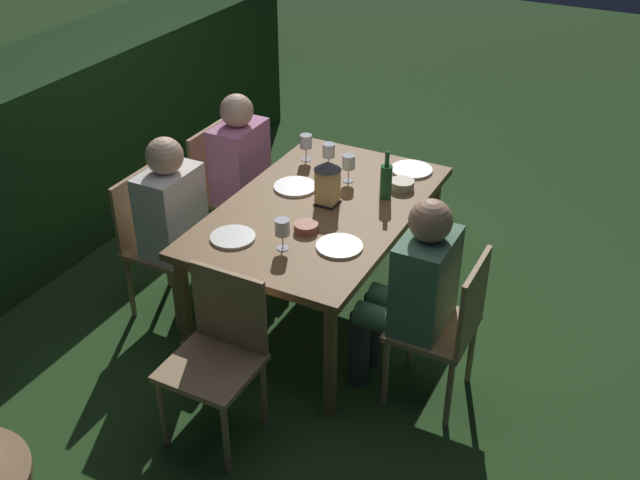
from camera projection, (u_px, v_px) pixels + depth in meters
ground_plane at (320, 312)px, 4.63m from camera, size 16.00×16.00×0.00m
dining_table at (320, 215)px, 4.26m from camera, size 1.62×1.01×0.74m
chair_side_right_b at (225, 186)px, 4.99m from camera, size 0.42×0.40×0.87m
person_in_pink at (249, 172)px, 4.84m from camera, size 0.38×0.47×1.15m
chair_side_right_a at (157, 237)px, 4.44m from camera, size 0.42×0.40×0.87m
person_in_cream at (181, 223)px, 4.29m from camera, size 0.38×0.47×1.15m
chair_side_left_a at (447, 324)px, 3.75m from camera, size 0.42×0.40×0.87m
person_in_green at (412, 288)px, 3.74m from camera, size 0.38×0.47×1.15m
chair_head_near at (218, 351)px, 3.57m from camera, size 0.40×0.42×0.87m
lantern_centerpiece at (328, 180)px, 4.18m from camera, size 0.15×0.15×0.27m
green_bottle_on_table at (386, 181)px, 4.26m from camera, size 0.07×0.07×0.29m
wine_glass_a at (306, 143)px, 4.68m from camera, size 0.08×0.08×0.17m
wine_glass_b at (349, 163)px, 4.44m from camera, size 0.08×0.08×0.17m
wine_glass_c at (329, 152)px, 4.57m from camera, size 0.08×0.08×0.17m
wine_glass_d at (282, 229)px, 3.80m from camera, size 0.08×0.08×0.17m
plate_a at (295, 187)px, 4.42m from camera, size 0.25×0.25×0.01m
plate_b at (339, 246)px, 3.86m from camera, size 0.24×0.24×0.01m
plate_c at (233, 237)px, 3.94m from camera, size 0.24×0.24×0.01m
plate_d at (412, 170)px, 4.61m from camera, size 0.26×0.26×0.01m
bowl_olives at (402, 184)px, 4.40m from camera, size 0.14×0.14×0.05m
bowl_bread at (306, 227)px, 4.00m from camera, size 0.13×0.13×0.04m
hedge_backdrop at (43, 152)px, 5.12m from camera, size 5.01×0.82×1.25m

